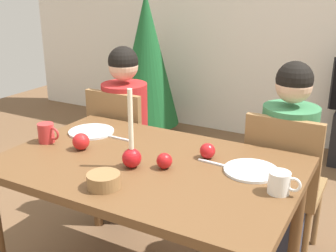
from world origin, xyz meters
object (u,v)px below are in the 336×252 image
at_px(person_left_child, 126,136).
at_px(apple_by_left_plate, 164,161).
at_px(chair_left, 123,145).
at_px(mug_right, 280,182).
at_px(apple_near_candle, 208,151).
at_px(person_right_child, 285,169).
at_px(plate_left, 91,132).
at_px(plate_right, 251,170).
at_px(bowl_walnuts, 104,181).
at_px(mug_left, 47,133).
at_px(dining_table, 148,178).
at_px(chair_right, 283,180).
at_px(christmas_tree, 147,59).
at_px(apple_by_right_mug, 81,141).
at_px(candle_centerpiece, 132,152).

height_order(person_left_child, apple_by_left_plate, person_left_child).
distance_m(chair_left, person_left_child, 0.07).
relative_size(mug_right, apple_near_candle, 1.75).
height_order(person_right_child, apple_near_candle, person_right_child).
relative_size(plate_left, plate_right, 1.03).
distance_m(person_left_child, bowl_walnuts, 1.10).
bearing_deg(mug_left, dining_table, 3.27).
distance_m(chair_right, mug_left, 1.31).
bearing_deg(person_left_child, chair_right, -1.73).
relative_size(christmas_tree, mug_left, 11.89).
bearing_deg(mug_left, apple_by_left_plate, 1.30).
height_order(plate_left, apple_near_candle, apple_near_candle).
bearing_deg(apple_by_right_mug, apple_near_candle, 18.95).
distance_m(dining_table, person_right_child, 0.82).
xyz_separation_m(person_right_child, plate_left, (-1.00, -0.45, 0.19)).
xyz_separation_m(person_right_child, christmas_tree, (-1.77, 1.40, 0.24)).
bearing_deg(person_left_child, person_right_child, 0.00).
bearing_deg(plate_right, person_right_child, 84.77).
bearing_deg(bowl_walnuts, christmas_tree, 117.80).
xyz_separation_m(chair_right, christmas_tree, (-1.77, 1.43, 0.30)).
xyz_separation_m(chair_right, mug_left, (-1.11, -0.64, 0.29)).
bearing_deg(bowl_walnuts, apple_near_candle, 62.17).
relative_size(dining_table, bowl_walnuts, 10.02).
relative_size(chair_left, bowl_walnuts, 6.44).
bearing_deg(dining_table, christmas_tree, 121.71).
bearing_deg(candle_centerpiece, apple_near_candle, 44.90).
height_order(person_left_child, christmas_tree, christmas_tree).
height_order(dining_table, christmas_tree, christmas_tree).
distance_m(chair_right, plate_right, 0.53).
distance_m(dining_table, mug_left, 0.62).
bearing_deg(chair_right, candle_centerpiece, -128.20).
relative_size(plate_right, apple_near_candle, 3.26).
relative_size(person_left_child, apple_near_candle, 15.53).
bearing_deg(bowl_walnuts, dining_table, 84.84).
distance_m(chair_left, plate_right, 1.16).
bearing_deg(person_right_child, candle_centerpiece, -126.93).
xyz_separation_m(chair_left, mug_right, (1.19, -0.60, 0.28)).
distance_m(person_right_child, mug_left, 1.32).
distance_m(chair_right, apple_near_candle, 0.58).
height_order(candle_centerpiece, plate_left, candle_centerpiece).
relative_size(apple_by_left_plate, apple_by_right_mug, 0.85).
distance_m(candle_centerpiece, plate_left, 0.54).
relative_size(person_right_child, apple_near_candle, 15.53).
distance_m(plate_right, apple_by_right_mug, 0.85).
bearing_deg(apple_by_right_mug, apple_by_left_plate, 0.92).
distance_m(bowl_walnuts, apple_by_left_plate, 0.31).
xyz_separation_m(christmas_tree, mug_left, (0.66, -2.08, -0.01)).
height_order(bowl_walnuts, apple_by_left_plate, apple_by_left_plate).
xyz_separation_m(bowl_walnuts, apple_by_right_mug, (-0.35, 0.27, 0.01)).
height_order(plate_left, plate_right, same).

